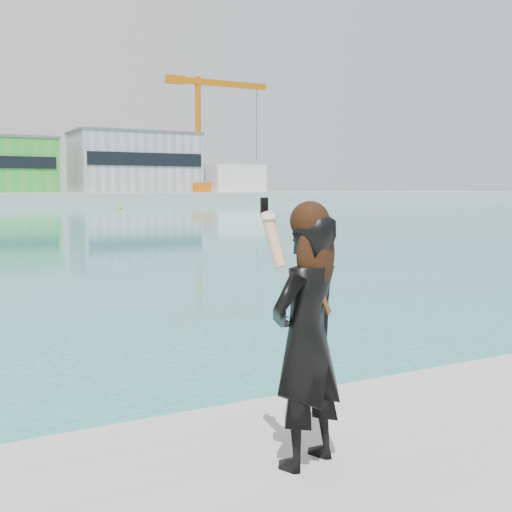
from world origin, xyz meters
The scene contains 6 objects.
warehouse_grey_right centered at (40.00, 127.98, 8.26)m, with size 25.50×15.35×12.50m.
ancillary_shed centered at (62.00, 126.00, 5.00)m, with size 12.00×10.00×6.00m, color silver.
dock_crane centered at (53.20, 122.00, 15.07)m, with size 23.00×4.00×24.00m.
flagpole_right centered at (22.09, 121.00, 6.54)m, with size 1.28×0.16×8.00m.
buoy_near centered at (22.68, 80.87, 0.00)m, with size 0.50×0.50×0.50m, color #DBBF0B.
woman centered at (-0.27, -0.35, 1.71)m, with size 0.72×0.59×1.80m.
Camera 1 is at (-2.55, -3.84, 2.65)m, focal length 45.00 mm.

